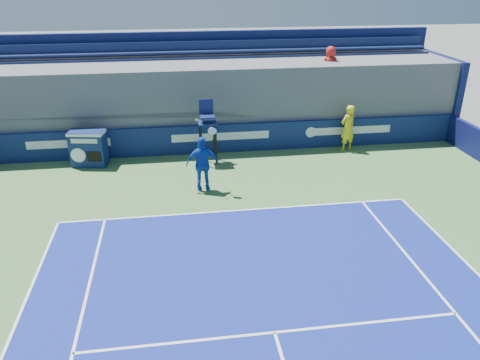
{
  "coord_description": "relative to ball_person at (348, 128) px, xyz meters",
  "views": [
    {
      "loc": [
        -1.82,
        -1.04,
        7.04
      ],
      "look_at": [
        0.0,
        11.5,
        1.25
      ],
      "focal_mm": 35.0,
      "sensor_mm": 36.0,
      "label": 1
    }
  ],
  "objects": [
    {
      "name": "ball_person",
      "position": [
        0.0,
        0.0,
        0.0
      ],
      "size": [
        0.82,
        0.69,
        1.92
      ],
      "primitive_type": "imported",
      "rotation": [
        0.0,
        0.0,
        3.53
      ],
      "color": "yellow",
      "rests_on": "apron"
    },
    {
      "name": "back_hoarding",
      "position": [
        -5.24,
        0.5,
        -0.37
      ],
      "size": [
        20.4,
        0.21,
        1.2
      ],
      "color": "#0D1C4D",
      "rests_on": "ground"
    },
    {
      "name": "match_clock",
      "position": [
        -10.41,
        -0.18,
        -0.23
      ],
      "size": [
        1.42,
        0.94,
        1.4
      ],
      "color": "navy",
      "rests_on": "ground"
    },
    {
      "name": "umpire_chair",
      "position": [
        -5.85,
        -0.51,
        0.56
      ],
      "size": [
        0.73,
        0.73,
        2.48
      ],
      "color": "black",
      "rests_on": "ground"
    },
    {
      "name": "tennis_player",
      "position": [
        -6.21,
        -3.04,
        0.01
      ],
      "size": [
        1.15,
        0.52,
        2.57
      ],
      "color": "#1541B0",
      "rests_on": "apron"
    },
    {
      "name": "stadium_seating",
      "position": [
        -5.25,
        2.55,
        0.86
      ],
      "size": [
        21.0,
        4.05,
        4.4
      ],
      "color": "#57575C",
      "rests_on": "ground"
    }
  ]
}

